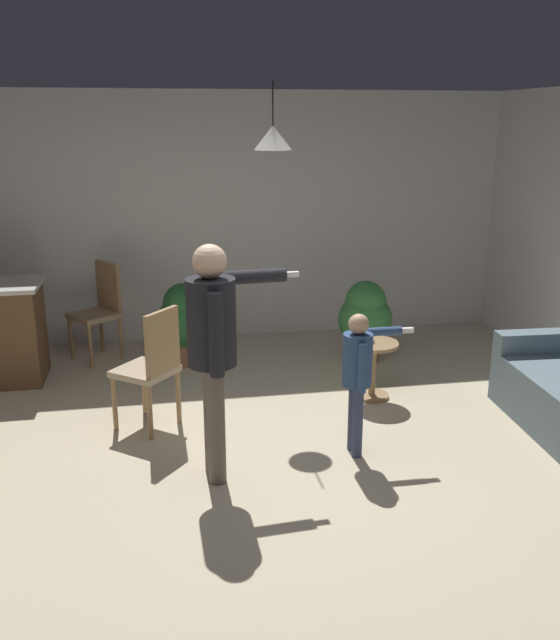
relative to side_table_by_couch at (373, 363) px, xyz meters
name	(u,v)px	position (x,y,z in m)	size (l,w,h in m)	color
ground	(272,468)	(-1.09, -1.11, -0.33)	(7.68, 7.68, 0.00)	beige
wall_back	(223,218)	(-1.09, 2.09, 1.02)	(6.40, 0.10, 2.70)	silver
side_table_by_couch	(373,363)	(0.00, 0.00, 0.00)	(0.44, 0.44, 0.52)	#99754C
person_adult	(214,337)	(-1.49, -1.14, 0.69)	(0.80, 0.52, 1.64)	#60564C
person_child	(358,368)	(-0.44, -0.99, 0.34)	(0.57, 0.31, 1.08)	#384260
dining_chair_by_counter	(152,364)	(-1.92, -0.29, 0.22)	(0.59, 0.59, 1.00)	#99754C
dining_chair_near_wall	(100,307)	(-2.44, 1.52, 0.22)	(0.59, 0.59, 1.00)	#99754C
potted_plant_corner	(184,320)	(-1.60, 1.20, 0.13)	(0.55, 0.55, 0.84)	brown
potted_plant_by_wall	(365,317)	(0.21, 0.95, 0.14)	(0.55, 0.55, 0.84)	brown
spare_remote_on_table	(368,340)	(-0.04, 0.02, 0.21)	(0.04, 0.13, 0.04)	white
ceiling_light_pendant	(273,138)	(-0.83, 0.40, 1.92)	(0.32, 0.32, 0.55)	silver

